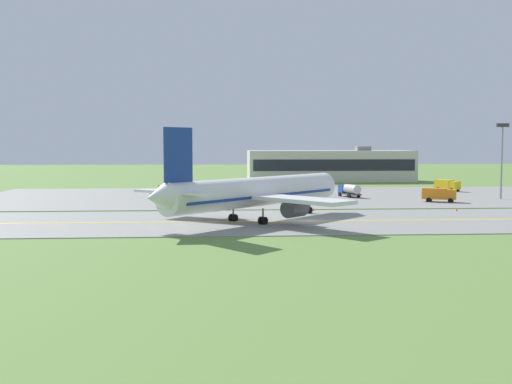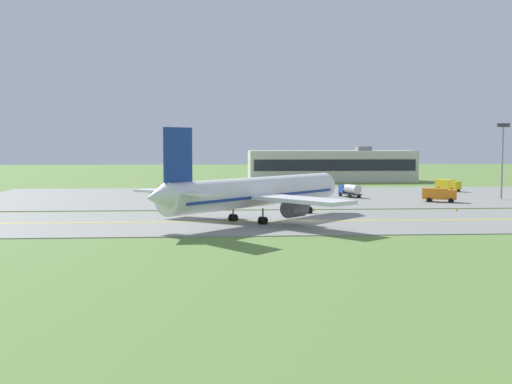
{
  "view_description": "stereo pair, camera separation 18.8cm",
  "coord_description": "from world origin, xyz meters",
  "views": [
    {
      "loc": [
        -13.34,
        -87.9,
        10.74
      ],
      "look_at": [
        -7.13,
        2.09,
        4.0
      ],
      "focal_mm": 45.24,
      "sensor_mm": 36.0,
      "label": 1
    },
    {
      "loc": [
        -13.15,
        -87.91,
        10.74
      ],
      "look_at": [
        -7.13,
        2.09,
        4.0
      ],
      "focal_mm": 45.24,
      "sensor_mm": 36.0,
      "label": 2
    }
  ],
  "objects": [
    {
      "name": "service_truck_baggage",
      "position": [
        28.39,
        27.7,
        1.53
      ],
      "size": [
        6.3,
        4.42,
        2.6
      ],
      "color": "orange",
      "rests_on": "ground"
    },
    {
      "name": "service_truck_pushback",
      "position": [
        -21.47,
        42.82,
        1.53
      ],
      "size": [
        5.58,
        5.8,
        2.6
      ],
      "color": "orange",
      "rests_on": "ground"
    },
    {
      "name": "service_truck_catering",
      "position": [
        14.32,
        39.64,
        1.53
      ],
      "size": [
        3.81,
        6.34,
        2.65
      ],
      "color": "#264CA5",
      "rests_on": "ground"
    },
    {
      "name": "traffic_cone_mid_edge",
      "position": [
        2.84,
        13.41,
        0.3
      ],
      "size": [
        0.44,
        0.44,
        0.6
      ],
      "primitive_type": "cone",
      "color": "orange",
      "rests_on": "ground"
    },
    {
      "name": "traffic_cone_far_edge",
      "position": [
        25.51,
        11.58,
        0.3
      ],
      "size": [
        0.44,
        0.44,
        0.6
      ],
      "primitive_type": "cone",
      "color": "orange",
      "rests_on": "ground"
    },
    {
      "name": "airplane_lead",
      "position": [
        -7.46,
        -0.27,
        4.13
      ],
      "size": [
        30.35,
        32.05,
        12.7
      ],
      "color": "white",
      "rests_on": "ground"
    },
    {
      "name": "apron_pad",
      "position": [
        10.0,
        42.0,
        0.05
      ],
      "size": [
        140.0,
        52.0,
        0.1
      ],
      "primitive_type": "cube",
      "color": "gray",
      "rests_on": "ground"
    },
    {
      "name": "terminal_building",
      "position": [
        20.87,
        95.89,
        4.43
      ],
      "size": [
        47.33,
        13.56,
        10.03
      ],
      "color": "beige",
      "rests_on": "ground"
    },
    {
      "name": "apron_light_mast",
      "position": [
        42.63,
        33.06,
        9.33
      ],
      "size": [
        2.4,
        0.5,
        14.7
      ],
      "color": "gray",
      "rests_on": "ground"
    },
    {
      "name": "service_truck_fuel",
      "position": [
        39.96,
        54.45,
        1.53
      ],
      "size": [
        4.65,
        6.25,
        2.6
      ],
      "color": "yellow",
      "rests_on": "ground"
    },
    {
      "name": "traffic_cone_near_edge",
      "position": [
        -14.82,
        11.48,
        0.3
      ],
      "size": [
        0.44,
        0.44,
        0.6
      ],
      "primitive_type": "cone",
      "color": "orange",
      "rests_on": "ground"
    },
    {
      "name": "taxiway_strip",
      "position": [
        0.0,
        0.0,
        0.05
      ],
      "size": [
        240.0,
        28.0,
        0.1
      ],
      "primitive_type": "cube",
      "color": "gray",
      "rests_on": "ground"
    },
    {
      "name": "taxiway_centreline",
      "position": [
        0.0,
        0.0,
        0.11
      ],
      "size": [
        220.0,
        0.6,
        0.01
      ],
      "primitive_type": "cube",
      "color": "yellow",
      "rests_on": "taxiway_strip"
    },
    {
      "name": "ground_plane",
      "position": [
        0.0,
        0.0,
        0.0
      ],
      "size": [
        500.0,
        500.0,
        0.0
      ],
      "primitive_type": "plane",
      "color": "olive"
    }
  ]
}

